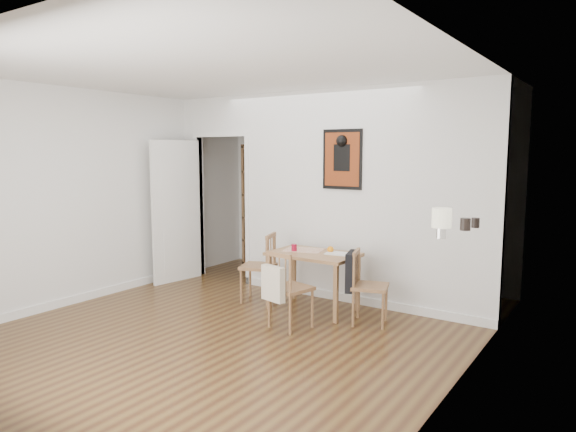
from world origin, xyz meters
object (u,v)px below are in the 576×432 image
Objects in this scene: red_glass at (294,248)px; ceramic_jar_b at (475,223)px; chair_front at (290,289)px; notebook at (338,253)px; chair_right at (369,286)px; ceramic_jar_a at (465,224)px; dining_table at (313,260)px; bookshelf at (268,207)px; fireplace at (462,295)px; chair_left at (258,267)px; mantel_lamp at (442,220)px; orange_fruit at (330,249)px.

red_glass is 2.16m from ceramic_jar_b.
notebook is at bearing 78.37° from chair_front.
chair_right is 7.46× the size of ceramic_jar_a.
bookshelf is at bearing 139.06° from dining_table.
chair_front is 0.77m from red_glass.
ceramic_jar_b is at bearing 89.99° from fireplace.
red_glass is 0.96× the size of ceramic_jar_b.
bookshelf is 21.83× the size of ceramic_jar_b.
dining_table is 11.61× the size of red_glass.
chair_left is 1.50m from chair_right.
ceramic_jar_a is (0.04, 0.53, -0.10)m from mantel_lamp.
chair_left is at bearing 145.56° from chair_front.
chair_left is 0.60m from red_glass.
red_glass is at bearing -164.15° from notebook.
ceramic_jar_b reaches higher than orange_fruit.
ceramic_jar_b is at bearing 84.30° from mantel_lamp.
orange_fruit is (0.91, 0.18, 0.29)m from chair_left.
dining_table is at bearing -161.72° from notebook.
bookshelf is 7.29× the size of notebook.
chair_right is 1.40m from ceramic_jar_a.
ceramic_jar_a reaches higher than chair_right.
chair_right is (1.50, -0.02, -0.01)m from chair_left.
chair_front is 0.82m from notebook.
fireplace is at bearing -30.50° from bookshelf.
notebook is at bearing 15.85° from red_glass.
dining_table is at bearing 5.41° from chair_left.
ceramic_jar_a is at bearing -14.27° from dining_table.
chair_front reaches higher than red_glass.
chair_left is 1.07m from notebook.
bookshelf is (-1.79, 1.55, 0.37)m from dining_table.
mantel_lamp is at bearing -11.06° from chair_front.
orange_fruit is at bearing 161.12° from chair_right.
ceramic_jar_b is at bearing 81.82° from ceramic_jar_a.
fireplace reaches higher than chair_right.
mantel_lamp reaches higher than orange_fruit.
chair_front is (-0.63, -0.58, 0.01)m from chair_right.
notebook is at bearing 160.32° from ceramic_jar_a.
red_glass is 0.80× the size of ceramic_jar_a.
chair_left is at bearing 160.01° from mantel_lamp.
ceramic_jar_b is at bearing -7.54° from dining_table.
fireplace is 4.65× the size of notebook.
notebook is at bearing -10.91° from orange_fruit.
orange_fruit is (0.39, 0.17, -0.01)m from red_glass.
dining_table is 2.40m from bookshelf.
dining_table is at bearing -145.08° from orange_fruit.
chair_front reaches higher than notebook.
mantel_lamp reaches higher than dining_table.
ceramic_jar_a is (-0.03, 0.13, 0.60)m from fireplace.
chair_right is at bearing -0.60° from chair_left.
mantel_lamp is at bearing -35.48° from bookshelf.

